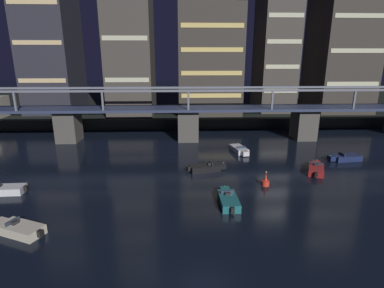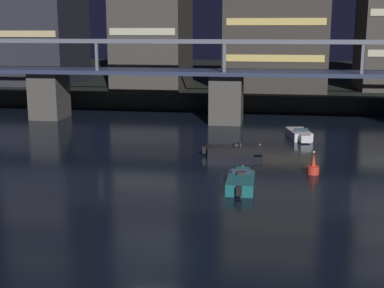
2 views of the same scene
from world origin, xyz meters
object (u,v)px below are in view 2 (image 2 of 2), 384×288
(tower_central, at_px, (277,4))
(speedboat_mid_left, at_px, (241,182))
(river_bridge, at_px, (227,87))
(channel_buoy, at_px, (313,168))
(speedboat_mid_center, at_px, (299,134))
(speedboat_near_center, at_px, (232,150))

(tower_central, bearing_deg, speedboat_mid_left, -92.47)
(river_bridge, bearing_deg, channel_buoy, -68.17)
(speedboat_mid_center, bearing_deg, tower_central, 96.12)
(river_bridge, xyz_separation_m, speedboat_mid_left, (3.41, -25.52, -3.67))
(speedboat_near_center, distance_m, speedboat_mid_left, 9.59)
(speedboat_mid_left, xyz_separation_m, channel_buoy, (5.07, 4.37, 0.06))
(speedboat_mid_left, distance_m, channel_buoy, 6.69)
(speedboat_near_center, relative_size, channel_buoy, 2.96)
(speedboat_near_center, xyz_separation_m, speedboat_mid_left, (1.42, -9.48, 0.00))
(speedboat_near_center, xyz_separation_m, speedboat_mid_center, (5.97, 8.07, 0.00))
(river_bridge, xyz_separation_m, channel_buoy, (8.48, -21.16, -3.61))
(tower_central, height_order, speedboat_mid_center, tower_central)
(speedboat_mid_left, xyz_separation_m, speedboat_mid_center, (4.55, 17.55, 0.00))
(river_bridge, bearing_deg, speedboat_mid_left, -82.39)
(river_bridge, relative_size, speedboat_mid_left, 17.60)
(speedboat_near_center, xyz_separation_m, channel_buoy, (6.49, -5.11, 0.06))
(speedboat_near_center, height_order, speedboat_mid_left, same)
(channel_buoy, bearing_deg, speedboat_mid_left, -139.25)
(river_bridge, distance_m, tower_central, 20.56)
(speedboat_near_center, distance_m, speedboat_mid_center, 10.03)
(tower_central, xyz_separation_m, speedboat_mid_left, (-1.84, -42.77, -13.54))
(speedboat_mid_left, bearing_deg, tower_central, 87.53)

